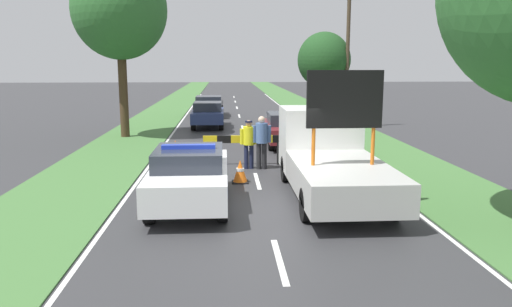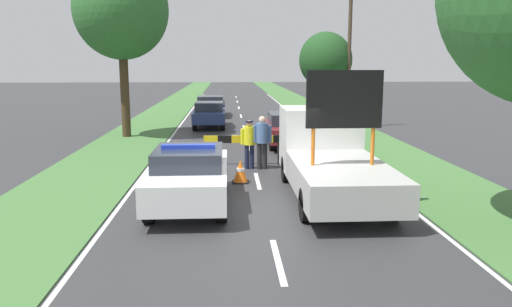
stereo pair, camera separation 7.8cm
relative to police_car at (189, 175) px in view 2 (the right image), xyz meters
name	(u,v)px [view 2 (the right image)]	position (x,y,z in m)	size (l,w,h in m)	color
ground_plane	(265,209)	(1.86, -0.45, -0.78)	(160.00, 160.00, 0.00)	#333335
lane_markings	(245,132)	(1.86, 13.44, -0.77)	(7.35, 62.03, 0.01)	silver
grass_verge_left	(157,119)	(-3.50, 19.55, -0.76)	(3.28, 120.00, 0.03)	#427038
grass_verge_right	(325,118)	(7.23, 19.55, -0.76)	(3.28, 120.00, 0.03)	#427038
police_car	(189,175)	(0.00, 0.00, 0.00)	(1.88, 4.56, 1.58)	white
work_truck	(329,156)	(3.73, 0.95, 0.28)	(2.24, 6.06, 3.39)	white
road_barrier	(245,141)	(1.58, 4.94, 0.08)	(2.91, 0.08, 1.05)	black
police_officer	(249,140)	(1.69, 4.34, 0.21)	(0.59, 0.38, 1.66)	#191E38
pedestrian_civilian	(262,138)	(2.12, 4.26, 0.28)	(0.64, 0.41, 1.80)	#232326
traffic_cone_near_police	(176,150)	(-0.96, 6.24, -0.43)	(0.52, 0.52, 0.71)	black
traffic_cone_centre_front	(240,171)	(1.34, 2.37, -0.44)	(0.50, 0.50, 0.69)	black
queued_car_wagon_maroon	(287,128)	(3.56, 9.17, -0.04)	(1.79, 4.44, 1.41)	maroon
queued_car_hatch_blue	(209,114)	(-0.04, 15.37, -0.03)	(1.72, 3.96, 1.42)	navy
queued_car_sedan_black	(211,105)	(-0.17, 21.35, -0.06)	(1.89, 4.26, 1.35)	black
roadside_tree_near_right	(326,61)	(6.40, 15.44, 2.88)	(2.92, 2.92, 5.22)	#42301E
roadside_tree_mid_left	(121,10)	(-3.92, 11.95, 5.16)	(4.38, 4.38, 8.27)	#42301E
utility_pole	(349,56)	(7.46, 14.46, 3.14)	(1.20, 0.20, 7.61)	#473828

